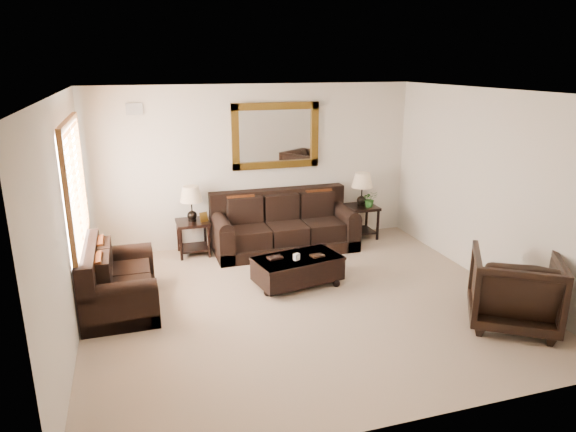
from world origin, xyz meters
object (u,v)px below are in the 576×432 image
object	(u,v)px
end_table_right	(362,196)
coffee_table	(298,268)
sofa	(283,229)
end_table_left	(192,210)
armchair	(515,286)
loveseat	(115,284)

from	to	relation	value
end_table_right	coffee_table	world-z (taller)	end_table_right
sofa	end_table_left	bearing A→B (deg)	173.79
coffee_table	armchair	size ratio (longest dim) A/B	1.32
coffee_table	sofa	bearing A→B (deg)	70.21
loveseat	coffee_table	xyz separation A→B (m)	(2.44, -0.03, -0.06)
sofa	coffee_table	xyz separation A→B (m)	(-0.23, -1.48, -0.09)
loveseat	coffee_table	bearing A→B (deg)	-90.66
loveseat	armchair	bearing A→B (deg)	-112.53
sofa	end_table_right	xyz separation A→B (m)	(1.49, 0.16, 0.42)
end_table_left	armchair	xyz separation A→B (m)	(3.35, -3.49, -0.25)
sofa	loveseat	distance (m)	3.04
end_table_right	coffee_table	xyz separation A→B (m)	(-1.73, -1.63, -0.51)
sofa	loveseat	bearing A→B (deg)	-151.55
loveseat	armchair	world-z (taller)	armchair
end_table_right	coffee_table	size ratio (longest dim) A/B	0.90
end_table_left	armchair	world-z (taller)	end_table_left
coffee_table	loveseat	bearing A→B (deg)	168.48
coffee_table	armchair	bearing A→B (deg)	-52.39
end_table_left	end_table_right	xyz separation A→B (m)	(2.98, -0.01, 0.02)
sofa	armchair	xyz separation A→B (m)	(1.86, -3.33, 0.15)
sofa	end_table_right	world-z (taller)	end_table_right
sofa	end_table_left	size ratio (longest dim) A/B	2.05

